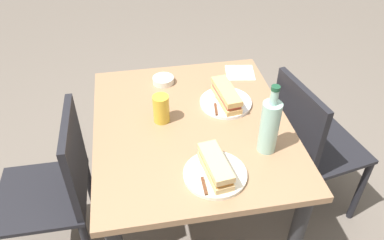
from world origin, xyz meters
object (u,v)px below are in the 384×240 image
at_px(knife_near, 202,178).
at_px(beer_glass, 161,109).
at_px(olive_bowl, 163,80).
at_px(chair_far, 59,187).
at_px(baguette_sandwich_near, 215,166).
at_px(water_bottle, 269,126).
at_px(dining_table, 192,147).
at_px(knife_far, 215,104).
at_px(plate_far, 226,103).
at_px(baguette_sandwich_far, 226,95).
at_px(plate_near, 215,174).
at_px(chair_near, 308,144).

bearing_deg(knife_near, beer_glass, 15.33).
bearing_deg(olive_bowl, chair_far, 122.35).
bearing_deg(baguette_sandwich_near, beer_glass, 23.55).
bearing_deg(water_bottle, olive_bowl, 32.49).
relative_size(knife_near, olive_bowl, 1.76).
distance_m(dining_table, knife_far, 0.22).
xyz_separation_m(knife_near, olive_bowl, (0.66, 0.06, -0.00)).
relative_size(plate_far, olive_bowl, 2.27).
bearing_deg(plate_far, baguette_sandwich_far, 0.00).
bearing_deg(water_bottle, beer_glass, 56.98).
xyz_separation_m(baguette_sandwich_near, knife_far, (0.40, -0.09, -0.03)).
relative_size(baguette_sandwich_far, water_bottle, 0.77).
relative_size(knife_near, beer_glass, 1.45).
bearing_deg(water_bottle, knife_far, 24.82).
distance_m(plate_near, knife_far, 0.41).
xyz_separation_m(plate_near, water_bottle, (0.10, -0.23, 0.11)).
distance_m(chair_near, beer_glass, 0.81).
relative_size(dining_table, knife_near, 5.29).
distance_m(baguette_sandwich_far, olive_bowl, 0.34).
height_order(chair_far, plate_far, chair_far).
bearing_deg(plate_near, beer_glass, 23.55).
relative_size(chair_near, water_bottle, 2.90).
bearing_deg(water_bottle, knife_near, 113.69).
bearing_deg(beer_glass, dining_table, -110.17).
bearing_deg(knife_near, olive_bowl, 5.29).
relative_size(plate_far, beer_glass, 1.87).
xyz_separation_m(dining_table, chair_far, (-0.00, 0.61, -0.14)).
bearing_deg(beer_glass, baguette_sandwich_near, -156.45).
bearing_deg(beer_glass, chair_far, 95.37).
bearing_deg(olive_bowl, plate_far, -130.73).
distance_m(chair_near, plate_far, 0.52).
xyz_separation_m(chair_near, plate_near, (-0.38, 0.58, 0.29)).
relative_size(chair_near, beer_glass, 6.89).
relative_size(plate_near, baguette_sandwich_near, 1.12).
xyz_separation_m(knife_far, beer_glass, (-0.05, 0.24, 0.04)).
height_order(chair_far, water_bottle, water_bottle).
height_order(chair_far, baguette_sandwich_far, chair_far).
distance_m(plate_near, beer_glass, 0.39).
relative_size(water_bottle, olive_bowl, 2.89).
relative_size(chair_far, knife_far, 4.76).
xyz_separation_m(baguette_sandwich_far, beer_glass, (-0.07, 0.30, 0.01)).
bearing_deg(baguette_sandwich_far, plate_far, 180.00).
bearing_deg(knife_far, dining_table, 127.90).
distance_m(chair_far, olive_bowl, 0.69).
bearing_deg(dining_table, water_bottle, -128.13).
bearing_deg(chair_far, baguette_sandwich_far, -81.89).
bearing_deg(baguette_sandwich_far, water_bottle, -165.07).
distance_m(baguette_sandwich_near, knife_far, 0.41).
relative_size(chair_far, chair_near, 1.00).
bearing_deg(chair_near, plate_near, 122.93).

